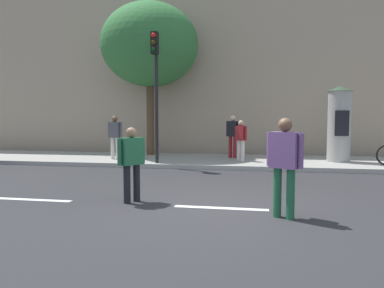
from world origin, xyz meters
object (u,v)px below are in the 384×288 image
object	(u,v)px
pedestrian_in_light_jacket	(115,134)
pedestrian_tallest	(233,133)
poster_column	(339,123)
street_tree	(150,46)
pedestrian_in_dark_shirt	(241,138)
pedestrian_with_backpack	(132,159)
traffic_light	(155,76)
pedestrian_near_pole	(285,158)

from	to	relation	value
pedestrian_in_light_jacket	pedestrian_tallest	bearing A→B (deg)	15.91
poster_column	street_tree	world-z (taller)	street_tree
pedestrian_in_light_jacket	pedestrian_in_dark_shirt	bearing A→B (deg)	4.79
pedestrian_with_backpack	poster_column	bearing A→B (deg)	50.93
street_tree	pedestrian_with_backpack	size ratio (longest dim) A/B	4.23
traffic_light	pedestrian_near_pole	xyz separation A→B (m)	(3.90, -5.71, -2.14)
pedestrian_near_pole	pedestrian_with_backpack	bearing A→B (deg)	168.08
traffic_light	street_tree	bearing A→B (deg)	110.27
poster_column	pedestrian_in_light_jacket	size ratio (longest dim) A/B	1.65
poster_column	pedestrian_in_light_jacket	distance (m)	8.37
traffic_light	pedestrian_in_light_jacket	size ratio (longest dim) A/B	2.71
street_tree	pedestrian_in_light_jacket	size ratio (longest dim) A/B	3.88
traffic_light	poster_column	xyz separation A→B (m)	(6.42, 1.67, -1.63)
pedestrian_in_light_jacket	street_tree	bearing A→B (deg)	66.77
street_tree	pedestrian_with_backpack	xyz separation A→B (m)	(2.00, -7.96, -3.95)
street_tree	pedestrian_near_pole	xyz separation A→B (m)	(4.97, -8.58, -3.82)
poster_column	pedestrian_tallest	size ratio (longest dim) A/B	1.61
pedestrian_in_dark_shirt	pedestrian_tallest	size ratio (longest dim) A/B	0.88
pedestrian_with_backpack	pedestrian_in_light_jacket	world-z (taller)	pedestrian_in_light_jacket
pedestrian_tallest	pedestrian_near_pole	bearing A→B (deg)	-80.19
pedestrian_with_backpack	pedestrian_in_light_jacket	size ratio (longest dim) A/B	0.92
pedestrian_with_backpack	pedestrian_in_dark_shirt	bearing A→B (deg)	73.04
traffic_light	street_tree	size ratio (longest dim) A/B	0.70
street_tree	pedestrian_in_light_jacket	xyz separation A→B (m)	(-0.84, -1.95, -3.72)
pedestrian_with_backpack	pedestrian_tallest	xyz separation A→B (m)	(1.60, 7.27, 0.26)
pedestrian_near_pole	pedestrian_in_dark_shirt	world-z (taller)	pedestrian_near_pole
street_tree	pedestrian_in_dark_shirt	xyz separation A→B (m)	(3.96, -1.55, -3.83)
traffic_light	pedestrian_near_pole	world-z (taller)	traffic_light
street_tree	pedestrian_tallest	distance (m)	5.20
pedestrian_in_light_jacket	traffic_light	bearing A→B (deg)	-25.92
pedestrian_in_light_jacket	pedestrian_near_pole	bearing A→B (deg)	-48.79
poster_column	pedestrian_near_pole	bearing A→B (deg)	-108.84
pedestrian_near_pole	pedestrian_in_dark_shirt	bearing A→B (deg)	98.17
pedestrian_near_pole	pedestrian_with_backpack	size ratio (longest dim) A/B	1.12
pedestrian_in_dark_shirt	street_tree	bearing A→B (deg)	158.60
poster_column	pedestrian_tallest	xyz separation A→B (m)	(-3.88, 0.52, -0.39)
traffic_light	street_tree	xyz separation A→B (m)	(-1.06, 2.88, 1.67)
pedestrian_near_pole	pedestrian_in_dark_shirt	xyz separation A→B (m)	(-1.01, 7.03, -0.02)
pedestrian_with_backpack	pedestrian_tallest	bearing A→B (deg)	77.59
street_tree	pedestrian_tallest	xyz separation A→B (m)	(3.60, -0.69, -3.69)
poster_column	pedestrian_tallest	distance (m)	3.94
traffic_light	pedestrian_tallest	size ratio (longest dim) A/B	2.65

